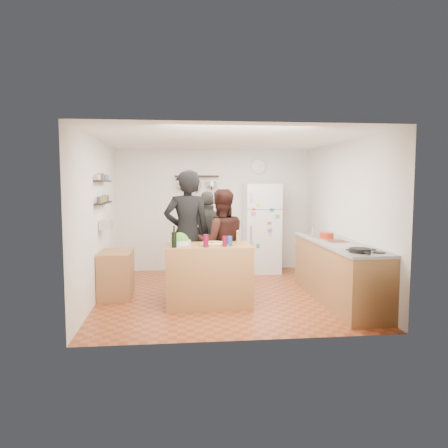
{
  "coord_description": "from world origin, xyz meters",
  "views": [
    {
      "loc": [
        -0.77,
        -6.95,
        1.83
      ],
      "look_at": [
        0.0,
        0.1,
        1.15
      ],
      "focal_mm": 35.0,
      "sensor_mm": 36.0,
      "label": 1
    }
  ],
  "objects": [
    {
      "name": "pepper_mill",
      "position": [
        0.14,
        -0.53,
        0.99
      ],
      "size": [
        0.05,
        0.05,
        0.16
      ],
      "primitive_type": "cylinder",
      "color": "#A68245",
      "rests_on": "prep_island"
    },
    {
      "name": "wine_glass_near",
      "position": [
        -0.36,
        -0.82,
        1.0
      ],
      "size": [
        0.08,
        0.08,
        0.19
      ],
      "primitive_type": "cylinder",
      "color": "#5D0821",
      "rests_on": "prep_island"
    },
    {
      "name": "side_table",
      "position": [
        -1.74,
        0.06,
        0.36
      ],
      "size": [
        0.5,
        0.8,
        0.73
      ],
      "primitive_type": "cube",
      "color": "#9B6741",
      "rests_on": "floor"
    },
    {
      "name": "salad_bowl",
      "position": [
        -0.73,
        -0.53,
        0.94
      ],
      "size": [
        0.33,
        0.33,
        0.07
      ],
      "primitive_type": "cylinder",
      "color": "silver",
      "rests_on": "prep_island"
    },
    {
      "name": "room_shell",
      "position": [
        0.0,
        0.39,
        1.25
      ],
      "size": [
        4.2,
        4.2,
        4.2
      ],
      "color": "brown",
      "rests_on": "ground"
    },
    {
      "name": "pizza_board",
      "position": [
        -0.23,
        -0.6,
        0.92
      ],
      "size": [
        0.42,
        0.34,
        0.02
      ],
      "primitive_type": "cube",
      "color": "olive",
      "rests_on": "prep_island"
    },
    {
      "name": "person_left",
      "position": [
        -0.6,
        -0.05,
        1.01
      ],
      "size": [
        0.78,
        0.55,
        2.03
      ],
      "primitive_type": "imported",
      "rotation": [
        0.0,
        0.0,
        3.23
      ],
      "color": "black",
      "rests_on": "floor"
    },
    {
      "name": "pizza",
      "position": [
        -0.23,
        -0.6,
        0.94
      ],
      "size": [
        0.34,
        0.34,
        0.02
      ],
      "primitive_type": "cylinder",
      "color": "#CBBB86",
      "rests_on": "pizza_board"
    },
    {
      "name": "produce_basket",
      "position": [
        -1.9,
        0.2,
        1.15
      ],
      "size": [
        0.18,
        0.35,
        0.14
      ],
      "primitive_type": "cube",
      "color": "silver",
      "rests_on": "left_wall"
    },
    {
      "name": "salt_canister",
      "position": [
        -0.01,
        -0.7,
        0.98
      ],
      "size": [
        0.08,
        0.08,
        0.14
      ],
      "primitive_type": "cylinder",
      "color": "navy",
      "rests_on": "prep_island"
    },
    {
      "name": "sink",
      "position": [
        1.7,
        0.3,
        0.92
      ],
      "size": [
        0.5,
        0.8,
        0.03
      ],
      "primitive_type": "cube",
      "color": "silver",
      "rests_on": "counter_run"
    },
    {
      "name": "skillet",
      "position": [
        1.6,
        -1.56,
        0.95
      ],
      "size": [
        0.28,
        0.28,
        0.05
      ],
      "primitive_type": "cylinder",
      "color": "black",
      "rests_on": "stove_top"
    },
    {
      "name": "wall_clock",
      "position": [
        0.95,
        2.08,
        2.15
      ],
      "size": [
        0.3,
        0.03,
        0.3
      ],
      "primitive_type": "cylinder",
      "rotation": [
        1.57,
        0.0,
        0.0
      ],
      "color": "silver",
      "rests_on": "back_wall"
    },
    {
      "name": "wine_glass_far",
      "position": [
        -0.09,
        -0.78,
        0.99
      ],
      "size": [
        0.06,
        0.06,
        0.16
      ],
      "primitive_type": "cylinder",
      "color": "#5E081B",
      "rests_on": "prep_island"
    },
    {
      "name": "spice_shelf_upper",
      "position": [
        -1.93,
        0.2,
        1.85
      ],
      "size": [
        0.12,
        1.0,
        0.02
      ],
      "primitive_type": "cube",
      "color": "black",
      "rests_on": "left_wall"
    },
    {
      "name": "prep_island",
      "position": [
        -0.31,
        -0.58,
        0.46
      ],
      "size": [
        1.25,
        0.72,
        0.91
      ],
      "primitive_type": "cube",
      "color": "olive",
      "rests_on": "floor"
    },
    {
      "name": "spice_shelf_lower",
      "position": [
        -1.93,
        0.2,
        1.5
      ],
      "size": [
        0.12,
        1.0,
        0.02
      ],
      "primitive_type": "cube",
      "color": "black",
      "rests_on": "left_wall"
    },
    {
      "name": "pot_rack",
      "position": [
        -0.35,
        2.0,
        1.95
      ],
      "size": [
        0.9,
        0.04,
        0.04
      ],
      "primitive_type": "cube",
      "color": "black",
      "rests_on": "back_wall"
    },
    {
      "name": "fridge",
      "position": [
        0.95,
        1.75,
        0.9
      ],
      "size": [
        0.7,
        0.68,
        1.8
      ],
      "primitive_type": "cube",
      "color": "white",
      "rests_on": "floor"
    },
    {
      "name": "red_bowl",
      "position": [
        1.65,
        -0.15,
        0.97
      ],
      "size": [
        0.23,
        0.23,
        0.1
      ],
      "primitive_type": "cylinder",
      "color": "#A02B12",
      "rests_on": "counter_run"
    },
    {
      "name": "wine_bottle",
      "position": [
        -0.81,
        -0.8,
        1.02
      ],
      "size": [
        0.07,
        0.07,
        0.22
      ],
      "primitive_type": "cylinder",
      "color": "black",
      "rests_on": "prep_island"
    },
    {
      "name": "cutting_board",
      "position": [
        1.7,
        -0.49,
        0.91
      ],
      "size": [
        0.3,
        0.4,
        0.02
      ],
      "primitive_type": "cube",
      "color": "brown",
      "rests_on": "counter_run"
    },
    {
      "name": "person_center",
      "position": [
        -0.07,
        -0.06,
        0.86
      ],
      "size": [
        0.88,
        0.71,
        1.72
      ],
      "primitive_type": "imported",
      "rotation": [
        0.0,
        0.0,
        3.22
      ],
      "color": "black",
      "rests_on": "floor"
    },
    {
      "name": "stove_top",
      "position": [
        1.7,
        -1.5,
        0.91
      ],
      "size": [
        0.6,
        0.62,
        0.02
      ],
      "primitive_type": "cube",
      "color": "white",
      "rests_on": "counter_run"
    },
    {
      "name": "counter_run",
      "position": [
        1.7,
        -0.55,
        0.45
      ],
      "size": [
        0.63,
        2.63,
        0.9
      ],
      "primitive_type": "cube",
      "color": "#9E7042",
      "rests_on": "floor"
    },
    {
      "name": "person_back",
      "position": [
        -0.23,
        0.51,
        0.84
      ],
      "size": [
        1.02,
        0.5,
        1.68
      ],
      "primitive_type": "imported",
      "rotation": [
        0.0,
        0.0,
        3.04
      ],
      "color": "#2E2C29",
      "rests_on": "floor"
    }
  ]
}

